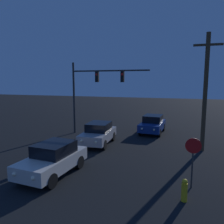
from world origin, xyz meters
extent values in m
cube|color=beige|center=(-1.81, 7.24, 0.68)|extent=(2.15, 4.07, 0.67)
cube|color=black|center=(-1.80, 7.44, 1.31)|extent=(1.72, 2.07, 0.60)
cylinder|color=black|center=(-1.06, 5.96, 0.35)|extent=(0.26, 0.70, 0.69)
cylinder|color=black|center=(-2.76, 6.09, 0.35)|extent=(0.26, 0.70, 0.69)
cylinder|color=black|center=(-0.87, 8.39, 0.35)|extent=(0.26, 0.70, 0.69)
cylinder|color=black|center=(-2.57, 8.52, 0.35)|extent=(0.26, 0.70, 0.69)
sphere|color=#F9EFC6|center=(-1.46, 5.22, 0.75)|extent=(0.18, 0.18, 0.18)
sphere|color=#F9EFC6|center=(-2.47, 5.30, 0.75)|extent=(0.18, 0.18, 0.18)
cube|color=#99999E|center=(-1.58, 13.03, 0.68)|extent=(2.04, 4.02, 0.67)
cube|color=black|center=(-1.59, 13.22, 1.31)|extent=(1.67, 2.03, 0.60)
cylinder|color=black|center=(-0.67, 11.85, 0.35)|extent=(0.24, 0.70, 0.69)
cylinder|color=black|center=(-2.38, 11.77, 0.35)|extent=(0.24, 0.70, 0.69)
cylinder|color=black|center=(-0.78, 14.28, 0.35)|extent=(0.24, 0.70, 0.69)
cylinder|color=black|center=(-2.49, 14.21, 0.35)|extent=(0.24, 0.70, 0.69)
sphere|color=#F9EFC6|center=(-0.98, 11.06, 0.75)|extent=(0.18, 0.18, 0.18)
sphere|color=#F9EFC6|center=(-2.00, 11.02, 0.75)|extent=(0.18, 0.18, 0.18)
cube|color=navy|center=(1.87, 17.92, 0.68)|extent=(2.10, 4.05, 0.67)
cube|color=black|center=(1.88, 18.12, 1.31)|extent=(1.70, 2.05, 0.60)
cylinder|color=black|center=(2.64, 16.65, 0.35)|extent=(0.25, 0.70, 0.69)
cylinder|color=black|center=(0.94, 16.76, 0.35)|extent=(0.25, 0.70, 0.69)
cylinder|color=black|center=(2.80, 19.08, 0.35)|extent=(0.25, 0.70, 0.69)
cylinder|color=black|center=(1.09, 19.19, 0.35)|extent=(0.25, 0.70, 0.69)
sphere|color=#F9EFC6|center=(2.25, 15.90, 0.75)|extent=(0.18, 0.18, 0.18)
sphere|color=#F9EFC6|center=(1.23, 15.97, 0.75)|extent=(0.18, 0.18, 0.18)
cylinder|color=#2D2D2D|center=(-4.99, 15.82, 3.19)|extent=(0.18, 0.18, 6.37)
cube|color=#2D2D2D|center=(-1.59, 15.82, 5.61)|extent=(6.80, 0.12, 0.12)
cube|color=black|center=(-2.72, 15.82, 5.10)|extent=(0.28, 0.28, 0.90)
cylinder|color=red|center=(-2.72, 15.67, 5.30)|extent=(0.20, 0.02, 0.20)
cube|color=black|center=(-0.45, 15.82, 5.10)|extent=(0.28, 0.28, 0.90)
cylinder|color=red|center=(-0.45, 15.67, 5.30)|extent=(0.20, 0.02, 0.20)
cylinder|color=#2D2D2D|center=(4.89, 7.92, 1.14)|extent=(0.07, 0.07, 2.29)
cylinder|color=red|center=(4.89, 7.90, 1.95)|extent=(0.68, 0.03, 0.68)
cylinder|color=#4C3823|center=(5.80, 13.76, 3.93)|extent=(0.28, 0.28, 7.85)
cube|color=#4C3823|center=(5.80, 13.76, 7.07)|extent=(1.80, 0.14, 0.14)
cylinder|color=gold|center=(4.57, 6.65, 0.38)|extent=(0.24, 0.24, 0.75)
sphere|color=gold|center=(4.57, 6.65, 0.82)|extent=(0.22, 0.22, 0.22)
camera|label=1|loc=(4.30, -1.96, 4.76)|focal=35.00mm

